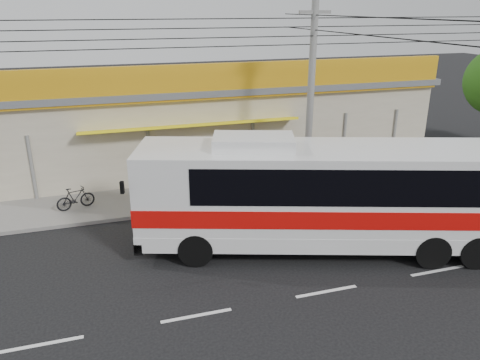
% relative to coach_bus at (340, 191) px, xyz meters
% --- Properties ---
extents(ground, '(120.00, 120.00, 0.00)m').
position_rel_coach_bus_xyz_m(ground, '(-1.57, 0.13, -2.19)').
color(ground, black).
rests_on(ground, ground).
extents(sidewalk, '(30.00, 3.20, 0.15)m').
position_rel_coach_bus_xyz_m(sidewalk, '(-1.57, 6.13, -2.12)').
color(sidewalk, slate).
rests_on(sidewalk, ground).
extents(lane_markings, '(50.00, 0.12, 0.01)m').
position_rel_coach_bus_xyz_m(lane_markings, '(-1.57, -2.37, -2.19)').
color(lane_markings, silver).
rests_on(lane_markings, ground).
extents(storefront_building, '(22.60, 9.20, 5.70)m').
position_rel_coach_bus_xyz_m(storefront_building, '(-1.57, 11.67, 0.11)').
color(storefront_building, '#A99F88').
rests_on(storefront_building, ground).
extents(coach_bus, '(13.52, 6.78, 4.10)m').
position_rel_coach_bus_xyz_m(coach_bus, '(0.00, 0.00, 0.00)').
color(coach_bus, silver).
rests_on(coach_bus, ground).
extents(motorbike_dark, '(1.63, 0.88, 0.94)m').
position_rel_coach_bus_xyz_m(motorbike_dark, '(-8.87, 5.99, -1.57)').
color(motorbike_dark, black).
rests_on(motorbike_dark, sidewalk).
extents(utility_pole, '(34.00, 14.00, 8.75)m').
position_rel_coach_bus_xyz_m(utility_pole, '(0.79, 4.33, 5.02)').
color(utility_pole, slate).
rests_on(utility_pole, ground).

